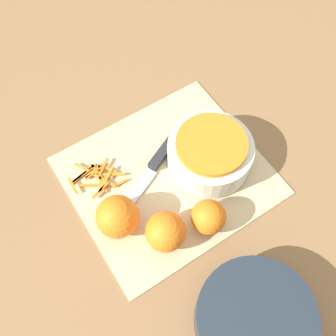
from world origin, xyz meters
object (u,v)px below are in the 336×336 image
bowl_speckled (210,153)px  knife (157,161)px  orange_left (166,232)px  bowl_dark (254,320)px  orange_right (208,217)px  orange_back (118,217)px

bowl_speckled → knife: bearing=-31.9°
knife → orange_left: orange_left is taller
bowl_speckled → knife: size_ratio=0.87×
bowl_dark → orange_right: bearing=-102.3°
knife → orange_right: 0.17m
bowl_speckled → bowl_dark: (0.12, 0.30, -0.01)m
knife → orange_back: 0.16m
bowl_speckled → orange_back: bearing=4.9°
orange_right → orange_back: 0.17m
bowl_dark → orange_back: size_ratio=2.43×
knife → orange_right: bearing=68.3°
bowl_speckled → bowl_dark: 0.32m
knife → orange_back: orange_back is taller
bowl_speckled → orange_back: (0.23, 0.02, 0.00)m
knife → orange_back: bearing=5.0°
orange_right → bowl_dark: bearing=77.7°
orange_right → orange_left: bearing=-12.4°
knife → orange_left: 0.17m
bowl_speckled → orange_left: same height
bowl_dark → orange_right: (-0.04, -0.19, 0.01)m
bowl_dark → orange_right: size_ratio=2.95×
orange_right → orange_back: (0.14, -0.09, 0.01)m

